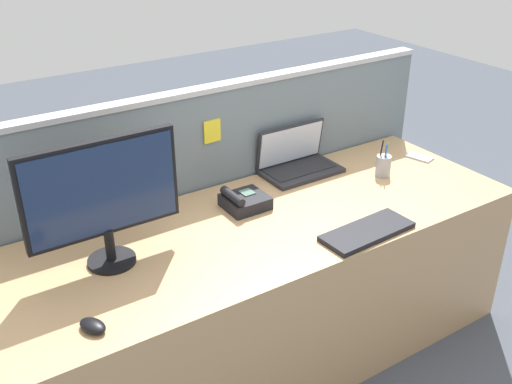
% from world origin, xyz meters
% --- Properties ---
extents(ground_plane, '(10.00, 10.00, 0.00)m').
position_xyz_m(ground_plane, '(0.00, 0.00, 0.00)').
color(ground_plane, '#424751').
extents(desk, '(2.27, 0.80, 0.70)m').
position_xyz_m(desk, '(0.00, 0.00, 0.35)').
color(desk, tan).
rests_on(desk, ground_plane).
extents(cubicle_divider, '(2.43, 0.08, 1.17)m').
position_xyz_m(cubicle_divider, '(-0.00, 0.44, 0.59)').
color(cubicle_divider, slate).
rests_on(cubicle_divider, ground_plane).
extents(desktop_monitor, '(0.56, 0.18, 0.48)m').
position_xyz_m(desktop_monitor, '(-0.63, 0.07, 0.98)').
color(desktop_monitor, black).
rests_on(desktop_monitor, desk).
extents(laptop, '(0.38, 0.23, 0.22)m').
position_xyz_m(laptop, '(0.42, 0.33, 0.76)').
color(laptop, '#232328').
rests_on(laptop, desk).
extents(desk_phone, '(0.18, 0.17, 0.09)m').
position_xyz_m(desk_phone, '(0.00, 0.15, 0.73)').
color(desk_phone, black).
rests_on(desk_phone, desk).
extents(keyboard_main, '(0.40, 0.17, 0.02)m').
position_xyz_m(keyboard_main, '(0.30, -0.30, 0.71)').
color(keyboard_main, black).
rests_on(keyboard_main, desk).
extents(computer_mouse_right_hand, '(0.09, 0.12, 0.03)m').
position_xyz_m(computer_mouse_right_hand, '(-0.82, -0.26, 0.72)').
color(computer_mouse_right_hand, black).
rests_on(computer_mouse_right_hand, desk).
extents(pen_cup, '(0.07, 0.07, 0.18)m').
position_xyz_m(pen_cup, '(0.73, 0.06, 0.75)').
color(pen_cup, '#99999E').
rests_on(pen_cup, desk).
extents(cell_phone_silver_slab, '(0.11, 0.15, 0.01)m').
position_xyz_m(cell_phone_silver_slab, '(1.03, 0.11, 0.70)').
color(cell_phone_silver_slab, '#B7BAC1').
rests_on(cell_phone_silver_slab, desk).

